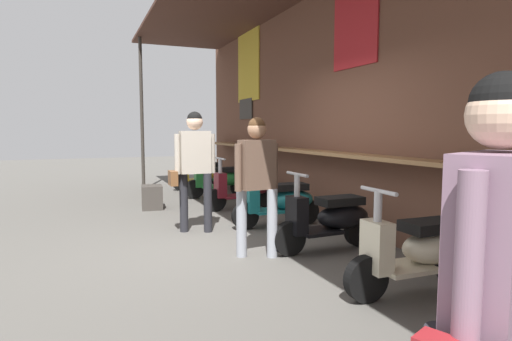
# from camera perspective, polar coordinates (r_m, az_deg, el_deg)

# --- Properties ---
(ground_plane) EXTENTS (36.71, 36.71, 0.00)m
(ground_plane) POSITION_cam_1_polar(r_m,az_deg,el_deg) (5.44, -3.80, -10.02)
(ground_plane) COLOR #56544F
(market_stall_facade) EXTENTS (13.11, 2.55, 3.85)m
(market_stall_facade) POSITION_cam_1_polar(r_m,az_deg,el_deg) (6.15, 13.05, 11.67)
(market_stall_facade) COLOR brown
(market_stall_facade) RESTS_ON ground_plane
(scooter_yellow) EXTENTS (0.46, 1.40, 0.97)m
(scooter_yellow) POSITION_cam_1_polar(r_m,az_deg,el_deg) (10.42, -7.15, -0.41)
(scooter_yellow) COLOR gold
(scooter_yellow) RESTS_ON ground_plane
(scooter_green) EXTENTS (0.49, 1.40, 0.97)m
(scooter_green) POSITION_cam_1_polar(r_m,az_deg,el_deg) (9.10, -4.81, -1.24)
(scooter_green) COLOR #237533
(scooter_green) RESTS_ON ground_plane
(scooter_maroon) EXTENTS (0.46, 1.40, 0.97)m
(scooter_maroon) POSITION_cam_1_polar(r_m,az_deg,el_deg) (7.74, -1.49, -2.41)
(scooter_maroon) COLOR maroon
(scooter_maroon) RESTS_ON ground_plane
(scooter_teal) EXTENTS (0.47, 1.40, 0.97)m
(scooter_teal) POSITION_cam_1_polar(r_m,az_deg,el_deg) (6.36, 3.50, -4.16)
(scooter_teal) COLOR #197075
(scooter_teal) RESTS_ON ground_plane
(scooter_black) EXTENTS (0.46, 1.40, 0.97)m
(scooter_black) POSITION_cam_1_polar(r_m,az_deg,el_deg) (5.19, 10.23, -6.46)
(scooter_black) COLOR black
(scooter_black) RESTS_ON ground_plane
(scooter_cream) EXTENTS (0.46, 1.40, 0.97)m
(scooter_cream) POSITION_cam_1_polar(r_m,az_deg,el_deg) (4.08, 21.57, -10.06)
(scooter_cream) COLOR beige
(scooter_cream) RESTS_ON ground_plane
(shopper_with_handbag) EXTENTS (0.44, 0.64, 1.65)m
(shopper_with_handbag) POSITION_cam_1_polar(r_m,az_deg,el_deg) (1.61, 29.47, -11.77)
(shopper_with_handbag) COLOR #232328
(shopper_with_handbag) RESTS_ON ground_plane
(shopper_browsing) EXTENTS (0.28, 0.55, 1.60)m
(shopper_browsing) POSITION_cam_1_polar(r_m,az_deg,el_deg) (4.74, 0.11, -0.29)
(shopper_browsing) COLOR #999EA8
(shopper_browsing) RESTS_ON ground_plane
(shopper_passing) EXTENTS (0.28, 0.67, 1.72)m
(shopper_passing) POSITION_cam_1_polar(r_m,az_deg,el_deg) (5.99, -8.42, 1.59)
(shopper_passing) COLOR #232328
(shopper_passing) RESTS_ON ground_plane
(merchandise_crate) EXTENTS (0.50, 0.42, 0.43)m
(merchandise_crate) POSITION_cam_1_polar(r_m,az_deg,el_deg) (8.01, -13.97, -3.54)
(merchandise_crate) COLOR #3D3833
(merchandise_crate) RESTS_ON ground_plane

